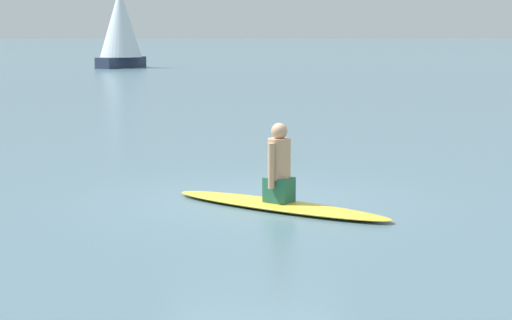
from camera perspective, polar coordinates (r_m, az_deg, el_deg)
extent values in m
plane|color=slate|center=(12.38, -0.02, -2.57)|extent=(400.00, 400.00, 0.00)
ellipsoid|color=gold|center=(11.74, 1.50, -2.95)|extent=(2.49, 3.10, 0.10)
cube|color=#26664C|center=(11.70, 1.51, -1.93)|extent=(0.43, 0.45, 0.33)
cylinder|color=tan|center=(11.63, 1.52, 0.08)|extent=(0.43, 0.43, 0.54)
sphere|color=tan|center=(11.58, 1.52, 1.89)|extent=(0.22, 0.22, 0.22)
cylinder|color=tan|center=(11.79, 2.01, -0.16)|extent=(0.12, 0.12, 0.60)
cylinder|color=tan|center=(11.49, 1.00, -0.38)|extent=(0.12, 0.12, 0.60)
cube|color=#2D3851|center=(55.20, -8.76, 6.29)|extent=(3.72, 2.82, 0.66)
cylinder|color=#4C4238|center=(55.17, -8.82, 9.12)|extent=(0.29, 0.29, 4.80)
cone|color=white|center=(55.17, -8.82, 8.82)|extent=(3.53, 3.53, 4.22)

